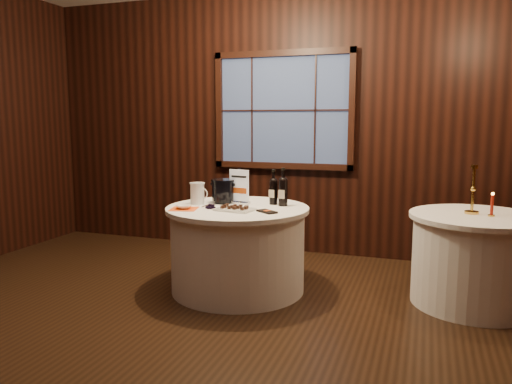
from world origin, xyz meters
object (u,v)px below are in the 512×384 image
at_px(side_table, 475,260).
at_px(grape_bunch, 211,206).
at_px(chocolate_plate, 235,208).
at_px(cracker_bowl, 184,207).
at_px(red_candle, 492,207).
at_px(port_bottle_right, 283,189).
at_px(ice_bucket, 223,191).
at_px(sign_stand, 240,192).
at_px(brass_candlestick, 473,196).
at_px(main_table, 238,248).
at_px(glass_pitcher, 198,193).
at_px(chocolate_box, 267,212).
at_px(port_bottle_left, 273,189).

height_order(side_table, grape_bunch, grape_bunch).
relative_size(chocolate_plate, grape_bunch, 2.04).
relative_size(cracker_bowl, red_candle, 0.69).
bearing_deg(chocolate_plate, cracker_bowl, -169.70).
xyz_separation_m(chocolate_plate, grape_bunch, (-0.23, 0.02, 0.00)).
distance_m(port_bottle_right, ice_bucket, 0.57).
distance_m(sign_stand, port_bottle_right, 0.41).
height_order(chocolate_plate, brass_candlestick, brass_candlestick).
relative_size(main_table, glass_pitcher, 6.37).
bearing_deg(side_table, sign_stand, -176.17).
bearing_deg(brass_candlestick, grape_bunch, -167.08).
bearing_deg(side_table, chocolate_box, -164.20).
xyz_separation_m(port_bottle_right, cracker_bowl, (-0.77, -0.44, -0.13)).
bearing_deg(main_table, red_candle, 6.91).
bearing_deg(cracker_bowl, port_bottle_right, 29.95).
relative_size(main_table, side_table, 1.19).
distance_m(ice_bucket, chocolate_plate, 0.42).
xyz_separation_m(port_bottle_left, chocolate_plate, (-0.22, -0.41, -0.12)).
xyz_separation_m(main_table, sign_stand, (-0.04, 0.16, 0.50)).
bearing_deg(sign_stand, main_table, -65.12).
xyz_separation_m(chocolate_box, brass_candlestick, (1.63, 0.51, 0.14)).
bearing_deg(grape_bunch, chocolate_plate, -4.70).
relative_size(brass_candlestick, red_candle, 2.07).
distance_m(port_bottle_left, cracker_bowl, 0.84).
distance_m(main_table, side_table, 2.02).
relative_size(glass_pitcher, red_candle, 1.02).
bearing_deg(cracker_bowl, glass_pitcher, 89.55).
height_order(sign_stand, grape_bunch, sign_stand).
bearing_deg(cracker_bowl, sign_stand, 49.42).
xyz_separation_m(main_table, cracker_bowl, (-0.40, -0.26, 0.40)).
bearing_deg(red_candle, grape_bunch, -169.76).
xyz_separation_m(chocolate_plate, brass_candlestick, (1.91, 0.51, 0.13)).
height_order(sign_stand, brass_candlestick, brass_candlestick).
bearing_deg(chocolate_plate, glass_pitcher, 156.50).
bearing_deg(ice_bucket, chocolate_plate, -52.69).
height_order(chocolate_plate, glass_pitcher, glass_pitcher).
distance_m(port_bottle_left, brass_candlestick, 1.70).
xyz_separation_m(sign_stand, red_candle, (2.14, 0.09, -0.03)).
height_order(port_bottle_right, ice_bucket, port_bottle_right).
bearing_deg(port_bottle_right, side_table, 9.78).
height_order(chocolate_plate, cracker_bowl, chocolate_plate).
xyz_separation_m(port_bottle_right, brass_candlestick, (1.59, 0.15, -0.00)).
bearing_deg(ice_bucket, main_table, -35.83).
relative_size(grape_bunch, cracker_bowl, 1.24).
bearing_deg(port_bottle_right, ice_bucket, -170.11).
bearing_deg(chocolate_plate, port_bottle_left, 61.86).
height_order(sign_stand, port_bottle_right, port_bottle_right).
bearing_deg(brass_candlestick, side_table, -37.97).
xyz_separation_m(sign_stand, port_bottle_left, (0.31, 0.07, 0.03)).
distance_m(glass_pitcher, cracker_bowl, 0.29).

